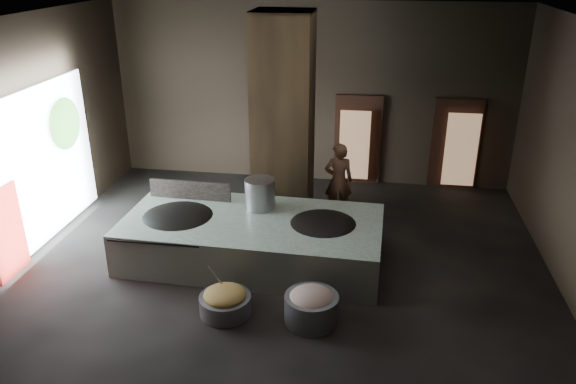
% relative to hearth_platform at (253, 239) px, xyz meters
% --- Properties ---
extents(floor, '(10.00, 9.00, 0.10)m').
position_rel_hearth_platform_xyz_m(floor, '(0.62, -0.11, -0.48)').
color(floor, black).
rests_on(floor, ground).
extents(ceiling, '(10.00, 9.00, 0.10)m').
position_rel_hearth_platform_xyz_m(ceiling, '(0.62, -0.11, 4.12)').
color(ceiling, black).
rests_on(ceiling, back_wall).
extents(back_wall, '(10.00, 0.10, 4.50)m').
position_rel_hearth_platform_xyz_m(back_wall, '(0.62, 4.44, 1.82)').
color(back_wall, black).
rests_on(back_wall, ground).
extents(front_wall, '(10.00, 0.10, 4.50)m').
position_rel_hearth_platform_xyz_m(front_wall, '(0.62, -4.66, 1.82)').
color(front_wall, black).
rests_on(front_wall, ground).
extents(left_wall, '(0.10, 9.00, 4.50)m').
position_rel_hearth_platform_xyz_m(left_wall, '(-4.43, -0.11, 1.82)').
color(left_wall, black).
rests_on(left_wall, ground).
extents(pillar, '(1.20, 1.20, 4.50)m').
position_rel_hearth_platform_xyz_m(pillar, '(0.32, 1.79, 1.82)').
color(pillar, black).
rests_on(pillar, ground).
extents(hearth_platform, '(4.97, 2.49, 0.85)m').
position_rel_hearth_platform_xyz_m(hearth_platform, '(0.00, 0.00, 0.00)').
color(hearth_platform, '#B2C4B0').
rests_on(hearth_platform, ground).
extents(platform_cap, '(4.79, 2.30, 0.03)m').
position_rel_hearth_platform_xyz_m(platform_cap, '(0.00, 0.00, 0.39)').
color(platform_cap, black).
rests_on(platform_cap, hearth_platform).
extents(wok_left, '(1.54, 1.54, 0.43)m').
position_rel_hearth_platform_xyz_m(wok_left, '(-1.45, -0.05, 0.32)').
color(wok_left, black).
rests_on(wok_left, hearth_platform).
extents(wok_left_rim, '(1.58, 1.58, 0.05)m').
position_rel_hearth_platform_xyz_m(wok_left_rim, '(-1.45, -0.05, 0.39)').
color(wok_left_rim, black).
rests_on(wok_left_rim, hearth_platform).
extents(wok_right, '(1.44, 1.44, 0.40)m').
position_rel_hearth_platform_xyz_m(wok_right, '(1.35, 0.05, 0.32)').
color(wok_right, black).
rests_on(wok_right, hearth_platform).
extents(wok_right_rim, '(1.47, 1.47, 0.05)m').
position_rel_hearth_platform_xyz_m(wok_right_rim, '(1.35, 0.05, 0.39)').
color(wok_right_rim, black).
rests_on(wok_right_rim, hearth_platform).
extents(stock_pot, '(0.60, 0.60, 0.64)m').
position_rel_hearth_platform_xyz_m(stock_pot, '(0.05, 0.55, 0.70)').
color(stock_pot, gray).
rests_on(stock_pot, hearth_platform).
extents(splash_guard, '(1.70, 0.12, 0.43)m').
position_rel_hearth_platform_xyz_m(splash_guard, '(-1.45, 0.75, 0.60)').
color(splash_guard, black).
rests_on(splash_guard, hearth_platform).
extents(cook, '(0.70, 0.52, 1.73)m').
position_rel_hearth_platform_xyz_m(cook, '(1.49, 2.18, 0.44)').
color(cook, '#91624A').
rests_on(cook, ground).
extents(veg_basin, '(1.10, 1.10, 0.32)m').
position_rel_hearth_platform_xyz_m(veg_basin, '(-0.08, -1.82, -0.27)').
color(veg_basin, slate).
rests_on(veg_basin, ground).
extents(veg_fill, '(0.71, 0.71, 0.22)m').
position_rel_hearth_platform_xyz_m(veg_fill, '(-0.08, -1.82, -0.08)').
color(veg_fill, olive).
rests_on(veg_fill, veg_basin).
extents(ladle, '(0.26, 0.26, 0.61)m').
position_rel_hearth_platform_xyz_m(ladle, '(-0.23, -1.67, 0.12)').
color(ladle, gray).
rests_on(ladle, veg_basin).
extents(meat_basin, '(1.15, 1.15, 0.48)m').
position_rel_hearth_platform_xyz_m(meat_basin, '(1.36, -1.84, -0.19)').
color(meat_basin, slate).
rests_on(meat_basin, ground).
extents(meat_fill, '(0.72, 0.72, 0.28)m').
position_rel_hearth_platform_xyz_m(meat_fill, '(1.36, -1.84, 0.02)').
color(meat_fill, '#A57063').
rests_on(meat_fill, meat_basin).
extents(doorway_near, '(1.18, 0.08, 2.38)m').
position_rel_hearth_platform_xyz_m(doorway_near, '(1.82, 4.34, 0.67)').
color(doorway_near, black).
rests_on(doorway_near, ground).
extents(doorway_near_glow, '(0.75, 0.04, 1.78)m').
position_rel_hearth_platform_xyz_m(doorway_near_glow, '(1.74, 4.14, 0.62)').
color(doorway_near_glow, '#8C6647').
rests_on(doorway_near_glow, ground).
extents(doorway_far, '(1.18, 0.08, 2.38)m').
position_rel_hearth_platform_xyz_m(doorway_far, '(4.22, 4.34, 0.67)').
color(doorway_far, black).
rests_on(doorway_far, ground).
extents(doorway_far_glow, '(0.78, 0.04, 1.85)m').
position_rel_hearth_platform_xyz_m(doorway_far_glow, '(4.35, 4.18, 0.62)').
color(doorway_far_glow, '#8C6647').
rests_on(doorway_far_glow, ground).
extents(left_opening, '(0.04, 4.20, 3.10)m').
position_rel_hearth_platform_xyz_m(left_opening, '(-4.33, 0.09, 1.17)').
color(left_opening, white).
rests_on(left_opening, ground).
extents(pavilion_sliver, '(0.05, 0.90, 1.70)m').
position_rel_hearth_platform_xyz_m(pavilion_sliver, '(-4.26, -1.21, 0.42)').
color(pavilion_sliver, maroon).
rests_on(pavilion_sliver, ground).
extents(tree_silhouette, '(0.28, 1.10, 1.10)m').
position_rel_hearth_platform_xyz_m(tree_silhouette, '(-4.23, 1.19, 1.77)').
color(tree_silhouette, '#194714').
rests_on(tree_silhouette, left_opening).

